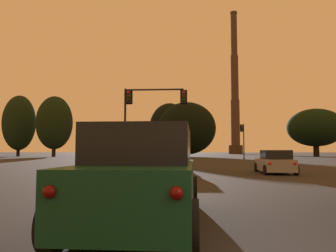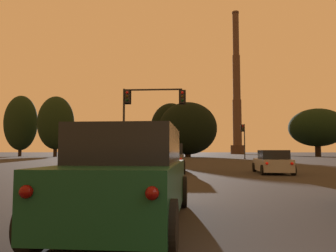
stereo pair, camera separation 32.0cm
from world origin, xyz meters
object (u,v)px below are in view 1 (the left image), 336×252
suv_left_lane_third (144,176)px  hatchback_right_lane_front (275,163)px  smokestack (235,97)px  traffic_light_overhead_left (145,107)px  suv_left_lane_front (171,158)px  traffic_light_far_right (243,136)px

suv_left_lane_third → hatchback_right_lane_front: (6.20, 14.32, -0.23)m
suv_left_lane_third → smokestack: smokestack is taller
hatchback_right_lane_front → traffic_light_overhead_left: size_ratio=0.63×
traffic_light_overhead_left → suv_left_lane_third: bearing=-82.4°
suv_left_lane_third → smokestack: 138.80m
suv_left_lane_front → suv_left_lane_third: bearing=-90.7°
traffic_light_overhead_left → smokestack: bearing=78.3°
suv_left_lane_front → traffic_light_far_right: size_ratio=0.83×
suv_left_lane_third → smokestack: bearing=82.2°
traffic_light_far_right → smokestack: size_ratio=0.10×
hatchback_right_lane_front → suv_left_lane_front: size_ratio=0.84×
traffic_light_far_right → smokestack: 88.23m
traffic_light_overhead_left → smokestack: smokestack is taller
traffic_light_far_right → smokestack: bearing=82.7°
hatchback_right_lane_front → suv_left_lane_front: (-6.46, 0.99, 0.23)m
traffic_light_far_right → smokestack: (10.86, 85.12, 20.53)m
suv_left_lane_third → traffic_light_far_right: (10.15, 50.05, 3.01)m
suv_left_lane_front → traffic_light_far_right: (10.41, 34.74, 3.01)m
suv_left_lane_third → suv_left_lane_front: 15.31m
hatchback_right_lane_front → smokestack: smokestack is taller
suv_left_lane_third → hatchback_right_lane_front: size_ratio=1.19×
traffic_light_far_right → smokestack: smokestack is taller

